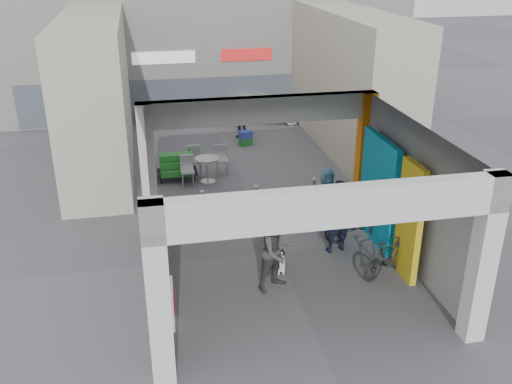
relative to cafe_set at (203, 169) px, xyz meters
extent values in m
plane|color=#505055|center=(1.24, -5.30, -0.35)|extent=(90.00, 90.00, 0.00)
cube|color=silver|center=(-1.76, -9.30, 1.40)|extent=(0.40, 0.40, 3.50)
cube|color=silver|center=(-1.76, -3.30, 1.40)|extent=(0.40, 0.40, 3.50)
cube|color=silver|center=(4.24, -9.30, 1.40)|extent=(0.40, 0.40, 3.50)
cube|color=orange|center=(4.24, -3.30, 1.40)|extent=(0.40, 0.40, 3.50)
plane|color=beige|center=(-1.76, -6.30, 1.40)|extent=(0.00, 6.40, 6.40)
plane|color=#A3A3A8|center=(4.24, -6.30, 1.40)|extent=(0.00, 6.40, 6.40)
cube|color=#0C93C2|center=(3.94, -5.10, 1.05)|extent=(0.15, 2.00, 2.80)
cube|color=yellow|center=(3.94, -6.90, 1.05)|extent=(0.15, 1.00, 2.80)
plane|color=#B4B5B0|center=(1.24, -6.30, 3.15)|extent=(6.40, 6.40, 0.00)
cube|color=silver|center=(1.24, -3.25, 2.80)|extent=(6.40, 0.30, 0.70)
cube|color=silver|center=(1.24, -9.35, 2.80)|extent=(6.40, 0.30, 0.70)
cube|color=white|center=(1.24, -3.08, 2.75)|extent=(4.20, 0.05, 0.55)
cube|color=white|center=(1.24, 8.70, 3.65)|extent=(18.00, 4.00, 8.00)
cube|color=#515966|center=(1.24, 6.65, 0.65)|extent=(16.20, 0.06, 1.80)
cube|color=white|center=(-0.76, 6.66, 2.45)|extent=(2.60, 0.06, 0.50)
cube|color=red|center=(2.74, 6.66, 2.45)|extent=(2.20, 0.06, 0.50)
cube|color=#ABA38E|center=(-3.26, 2.20, 2.15)|extent=(2.00, 9.00, 5.00)
cube|color=#ABA38E|center=(5.74, 2.20, 2.15)|extent=(2.00, 9.00, 5.00)
cylinder|color=gray|center=(-0.34, -3.01, 0.07)|extent=(0.09, 0.09, 0.84)
cylinder|color=gray|center=(1.19, -3.04, 0.09)|extent=(0.09, 0.09, 0.89)
cylinder|color=gray|center=(2.94, -2.87, 0.09)|extent=(0.09, 0.09, 0.89)
cube|color=white|center=(-1.51, -7.75, 0.15)|extent=(0.11, 0.55, 1.00)
cube|color=red|center=(-1.47, -7.75, 0.20)|extent=(0.06, 0.39, 0.40)
cube|color=white|center=(-1.51, -3.88, 0.15)|extent=(0.09, 0.55, 1.00)
cube|color=red|center=(-1.47, -3.88, 0.20)|extent=(0.04, 0.39, 0.40)
cylinder|color=#AFAFB4|center=(0.13, -0.31, 0.05)|extent=(0.07, 0.07, 0.80)
cylinder|color=#AFAFB4|center=(0.13, -0.31, -0.34)|extent=(0.49, 0.49, 0.02)
cylinder|color=#AFAFB4|center=(0.13, -0.31, 0.45)|extent=(0.78, 0.78, 0.06)
cube|color=#AFAFB4|center=(-0.54, -0.53, -0.10)|extent=(0.42, 0.42, 0.50)
cube|color=#AFAFB4|center=(-0.54, -0.33, 0.39)|extent=(0.42, 0.06, 0.50)
cube|color=#AFAFB4|center=(0.68, 0.24, -0.10)|extent=(0.42, 0.42, 0.50)
cube|color=#AFAFB4|center=(0.68, 0.44, 0.39)|extent=(0.42, 0.06, 0.50)
cube|color=#AFAFB4|center=(-0.20, 0.35, -0.10)|extent=(0.42, 0.42, 0.50)
cube|color=#AFAFB4|center=(-0.20, 0.55, 0.39)|extent=(0.42, 0.06, 0.50)
cube|color=black|center=(-0.84, 0.05, -0.19)|extent=(1.29, 0.65, 0.32)
cube|color=#1B5F21|center=(-0.84, -0.11, -0.03)|extent=(1.08, 0.38, 0.19)
cube|color=#1B5F21|center=(-0.84, 0.05, 0.19)|extent=(1.08, 0.38, 0.19)
cube|color=#1B5F21|center=(-0.84, 0.21, 0.40)|extent=(1.08, 0.38, 0.19)
cube|color=#1B5F21|center=(2.01, 3.07, -0.21)|extent=(0.53, 0.46, 0.28)
cube|color=navy|center=(2.01, 3.07, 0.07)|extent=(0.53, 0.46, 0.28)
cube|color=black|center=(1.12, -6.13, -0.23)|extent=(0.24, 0.32, 0.24)
cube|color=black|center=(1.12, -6.26, -0.05)|extent=(0.19, 0.16, 0.36)
cube|color=white|center=(1.12, -6.35, -0.09)|extent=(0.15, 0.03, 0.34)
cylinder|color=white|center=(1.06, -6.33, -0.21)|extent=(0.04, 0.04, 0.28)
cylinder|color=white|center=(1.17, -6.33, -0.21)|extent=(0.04, 0.04, 0.28)
sphere|color=black|center=(1.12, -6.28, 0.18)|extent=(0.19, 0.19, 0.19)
cube|color=white|center=(1.12, -6.38, 0.15)|extent=(0.08, 0.12, 0.06)
cone|color=black|center=(1.07, -6.24, 0.27)|extent=(0.07, 0.07, 0.08)
cone|color=black|center=(1.17, -6.24, 0.27)|extent=(0.07, 0.07, 0.08)
imported|color=black|center=(2.73, -5.48, 0.62)|extent=(0.78, 0.59, 1.93)
imported|color=#3D3C3F|center=(0.89, -6.81, 0.57)|extent=(1.12, 1.04, 1.84)
imported|color=teal|center=(3.02, -3.77, 0.43)|extent=(0.80, 0.55, 1.56)
imported|color=black|center=(2.03, 3.94, 0.46)|extent=(1.02, 0.61, 1.63)
imported|color=black|center=(3.49, -5.11, 0.14)|extent=(1.86, 0.66, 0.98)
imported|color=black|center=(3.54, -6.82, 0.11)|extent=(1.58, 1.04, 0.92)
imported|color=silver|center=(3.39, 6.20, 0.30)|extent=(4.12, 2.53, 1.31)
camera|label=1|loc=(-1.75, -17.50, 6.82)|focal=40.00mm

